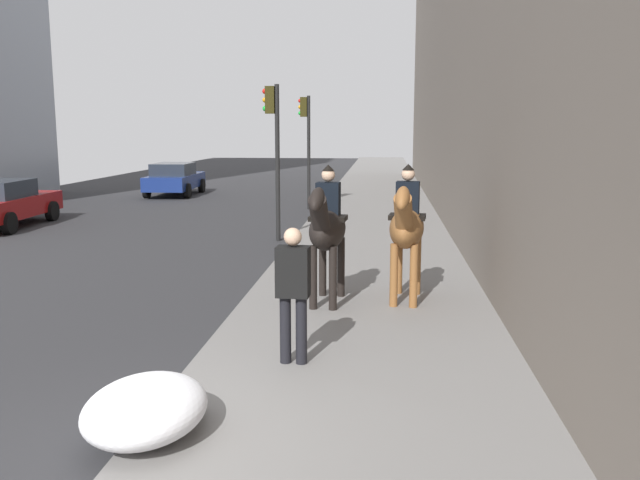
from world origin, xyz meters
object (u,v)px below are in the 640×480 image
object	(u,v)px
mounted_horse_far	(406,226)
traffic_light_far_curb	(306,134)
car_near_lane	(1,203)
traffic_light_near_curb	(274,138)
mounted_horse_near	(327,228)
car_mid_lane	(175,179)
pedestrian_greeting	(293,286)

from	to	relation	value
mounted_horse_far	traffic_light_far_curb	xyz separation A→B (m)	(13.58, 3.22, 1.35)
car_near_lane	traffic_light_near_curb	xyz separation A→B (m)	(-1.67, -8.66, 1.99)
mounted_horse_near	mounted_horse_far	distance (m)	1.33
traffic_light_near_curb	traffic_light_far_curb	xyz separation A→B (m)	(7.07, -0.04, 0.01)
mounted_horse_near	car_near_lane	distance (m)	13.60
car_mid_lane	mounted_horse_far	bearing A→B (deg)	-154.14
pedestrian_greeting	traffic_light_far_curb	size ratio (longest dim) A/B	0.41
car_mid_lane	traffic_light_near_curb	world-z (taller)	traffic_light_near_curb
mounted_horse_near	pedestrian_greeting	size ratio (longest dim) A/B	1.35
car_near_lane	mounted_horse_far	bearing A→B (deg)	-127.21
traffic_light_near_curb	mounted_horse_far	bearing A→B (deg)	-153.43
pedestrian_greeting	car_near_lane	distance (m)	15.44
mounted_horse_near	car_mid_lane	xyz separation A→B (m)	(18.41, 8.33, -0.65)
traffic_light_near_curb	car_near_lane	bearing A→B (deg)	79.05
pedestrian_greeting	traffic_light_near_curb	distance (m)	9.99
mounted_horse_far	traffic_light_near_curb	xyz separation A→B (m)	(6.52, 3.26, 1.34)
mounted_horse_far	pedestrian_greeting	bearing A→B (deg)	-18.62
pedestrian_greeting	traffic_light_far_curb	distance (m)	16.92
traffic_light_near_curb	traffic_light_far_curb	size ratio (longest dim) A/B	1.00
traffic_light_near_curb	car_mid_lane	bearing A→B (deg)	28.73
mounted_horse_near	car_mid_lane	world-z (taller)	mounted_horse_near
mounted_horse_far	traffic_light_near_curb	bearing A→B (deg)	-147.19
mounted_horse_far	car_mid_lane	xyz separation A→B (m)	(18.14, 9.63, -0.65)
mounted_horse_near	traffic_light_near_curb	bearing A→B (deg)	-159.26
car_near_lane	car_mid_lane	bearing A→B (deg)	-15.65
mounted_horse_near	traffic_light_far_curb	size ratio (longest dim) A/B	0.56
traffic_light_far_curb	traffic_light_near_curb	bearing A→B (deg)	179.67
mounted_horse_far	car_mid_lane	bearing A→B (deg)	-145.79
car_mid_lane	traffic_light_far_curb	xyz separation A→B (m)	(-4.56, -6.41, 2.00)
car_near_lane	car_mid_lane	size ratio (longest dim) A/B	1.06
mounted_horse_near	traffic_light_near_curb	distance (m)	7.20
mounted_horse_far	pedestrian_greeting	distance (m)	3.51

